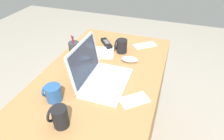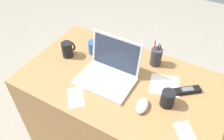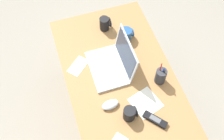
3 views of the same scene
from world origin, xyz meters
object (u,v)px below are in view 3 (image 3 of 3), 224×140
(coffee_mug_white, at_px, (130,114))
(coffee_mug_tall, at_px, (127,34))
(pen_holder, at_px, (161,76))
(laptop, at_px, (113,63))
(cordless_phone, at_px, (155,120))
(computer_mouse, at_px, (110,105))
(coffee_mug_spare, at_px, (105,24))

(coffee_mug_white, bearing_deg, coffee_mug_tall, 162.23)
(coffee_mug_tall, bearing_deg, pen_holder, 12.39)
(laptop, distance_m, coffee_mug_tall, 0.27)
(coffee_mug_tall, bearing_deg, cordless_phone, -4.17)
(computer_mouse, distance_m, coffee_mug_white, 0.14)
(computer_mouse, bearing_deg, pen_holder, 94.40)
(cordless_phone, height_order, pen_holder, pen_holder)
(coffee_mug_spare, distance_m, pen_holder, 0.59)
(coffee_mug_spare, relative_size, cordless_phone, 0.72)
(computer_mouse, height_order, coffee_mug_spare, coffee_mug_spare)
(pen_holder, bearing_deg, laptop, -127.04)
(coffee_mug_tall, xyz_separation_m, cordless_phone, (0.66, -0.05, -0.03))
(laptop, relative_size, computer_mouse, 2.96)
(laptop, xyz_separation_m, coffee_mug_white, (0.38, -0.02, 0.00))
(cordless_phone, xyz_separation_m, pen_holder, (-0.25, 0.14, 0.05))
(computer_mouse, height_order, pen_holder, pen_holder)
(coffee_mug_white, height_order, pen_holder, pen_holder)
(coffee_mug_tall, bearing_deg, computer_mouse, -30.08)
(coffee_mug_spare, xyz_separation_m, pen_holder, (0.55, 0.21, 0.01))
(coffee_mug_tall, relative_size, cordless_phone, 0.64)
(laptop, xyz_separation_m, coffee_mug_spare, (-0.35, 0.05, 0.00))
(coffee_mug_white, bearing_deg, laptop, 177.57)
(cordless_phone, bearing_deg, coffee_mug_white, -117.06)
(computer_mouse, distance_m, coffee_mug_tall, 0.56)
(pen_holder, bearing_deg, coffee_mug_tall, -167.61)
(laptop, xyz_separation_m, computer_mouse, (0.27, -0.11, -0.03))
(laptop, xyz_separation_m, cordless_phone, (0.45, 0.13, -0.04))
(coffee_mug_white, height_order, cordless_phone, coffee_mug_white)
(coffee_mug_white, bearing_deg, coffee_mug_spare, 174.68)
(pen_holder, bearing_deg, computer_mouse, -78.78)
(cordless_phone, relative_size, pen_holder, 0.82)
(laptop, height_order, pen_holder, laptop)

